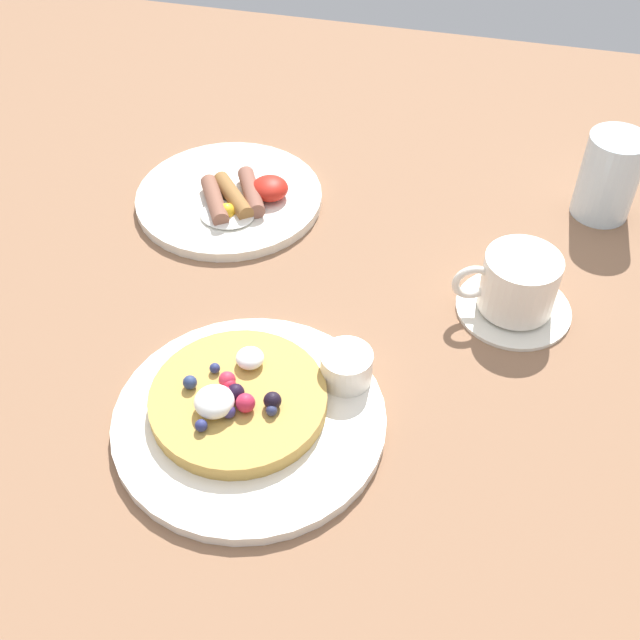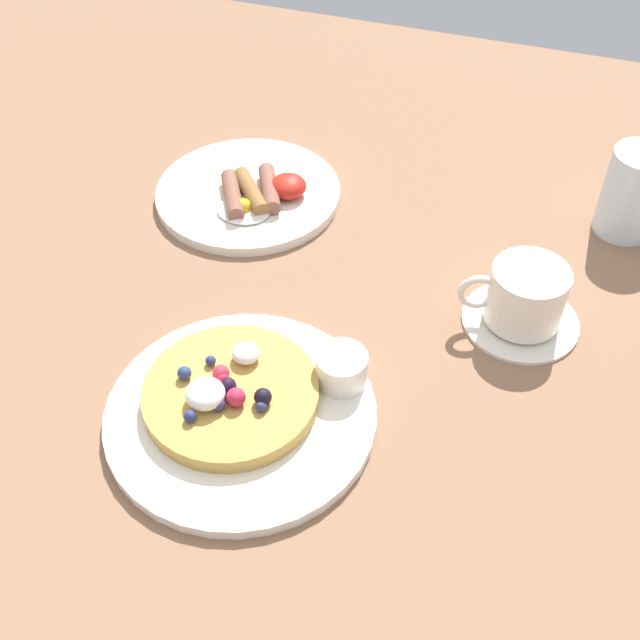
% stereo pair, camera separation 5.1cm
% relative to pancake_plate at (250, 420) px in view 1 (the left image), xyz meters
% --- Properties ---
extents(ground_plane, '(1.92, 1.45, 0.03)m').
position_rel_pancake_plate_xyz_m(ground_plane, '(-0.01, 0.12, -0.02)').
color(ground_plane, '#845E44').
extents(pancake_plate, '(0.26, 0.26, 0.01)m').
position_rel_pancake_plate_xyz_m(pancake_plate, '(0.00, 0.00, 0.00)').
color(pancake_plate, white).
rests_on(pancake_plate, ground_plane).
extents(pancake_with_berries, '(0.17, 0.17, 0.04)m').
position_rel_pancake_plate_xyz_m(pancake_with_berries, '(-0.01, 0.01, 0.02)').
color(pancake_with_berries, '#BD9243').
rests_on(pancake_with_berries, pancake_plate).
extents(syrup_ramekin, '(0.05, 0.05, 0.03)m').
position_rel_pancake_plate_xyz_m(syrup_ramekin, '(0.08, 0.07, 0.02)').
color(syrup_ramekin, white).
rests_on(syrup_ramekin, pancake_plate).
extents(breakfast_plate, '(0.23, 0.23, 0.01)m').
position_rel_pancake_plate_xyz_m(breakfast_plate, '(-0.13, 0.32, 0.00)').
color(breakfast_plate, white).
rests_on(breakfast_plate, ground_plane).
extents(fried_breakfast, '(0.11, 0.11, 0.03)m').
position_rel_pancake_plate_xyz_m(fried_breakfast, '(-0.10, 0.31, 0.02)').
color(fried_breakfast, brown).
rests_on(fried_breakfast, breakfast_plate).
extents(coffee_saucer, '(0.12, 0.12, 0.01)m').
position_rel_pancake_plate_xyz_m(coffee_saucer, '(0.23, 0.21, -0.00)').
color(coffee_saucer, white).
rests_on(coffee_saucer, ground_plane).
extents(coffee_cup, '(0.11, 0.08, 0.06)m').
position_rel_pancake_plate_xyz_m(coffee_cup, '(0.23, 0.21, 0.04)').
color(coffee_cup, white).
rests_on(coffee_cup, coffee_saucer).
extents(water_glass, '(0.07, 0.07, 0.11)m').
position_rel_pancake_plate_xyz_m(water_glass, '(0.32, 0.41, 0.05)').
color(water_glass, silver).
rests_on(water_glass, ground_plane).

